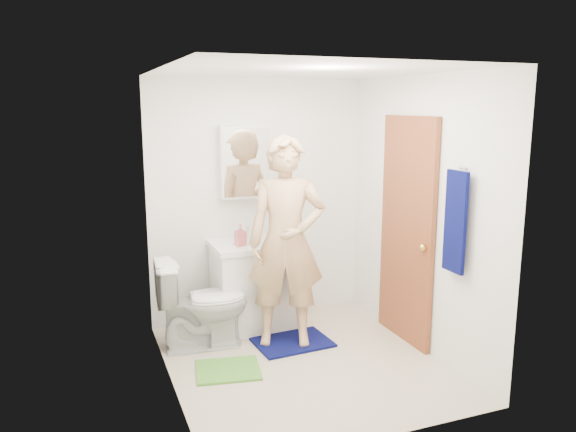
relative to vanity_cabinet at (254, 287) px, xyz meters
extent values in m
cube|color=beige|center=(0.15, -0.91, -0.41)|extent=(2.20, 2.40, 0.02)
cube|color=white|center=(0.15, -0.91, 2.01)|extent=(2.20, 2.40, 0.02)
cube|color=white|center=(0.15, 0.30, 0.80)|extent=(2.20, 0.02, 2.40)
cube|color=white|center=(0.15, -2.12, 0.80)|extent=(2.20, 0.02, 2.40)
cube|color=white|center=(-0.96, -0.91, 0.80)|extent=(0.02, 2.40, 2.40)
cube|color=white|center=(1.26, -0.91, 0.80)|extent=(0.02, 2.40, 2.40)
cube|color=white|center=(0.00, 0.00, 0.00)|extent=(0.75, 0.55, 0.80)
cube|color=white|center=(0.00, 0.00, 0.43)|extent=(0.79, 0.59, 0.05)
cylinder|color=white|center=(0.00, 0.00, 0.44)|extent=(0.40, 0.40, 0.03)
cylinder|color=silver|center=(0.00, 0.18, 0.51)|extent=(0.03, 0.03, 0.12)
cube|color=white|center=(0.00, 0.22, 1.20)|extent=(0.50, 0.12, 0.70)
cube|color=white|center=(0.00, 0.16, 1.20)|extent=(0.46, 0.01, 0.66)
cube|color=#A4532D|center=(1.22, -0.76, 0.62)|extent=(0.05, 0.80, 2.05)
sphere|color=gold|center=(1.18, -1.08, 0.55)|extent=(0.07, 0.07, 0.07)
cube|color=#080D4D|center=(1.18, -1.48, 0.85)|extent=(0.03, 0.24, 0.80)
cylinder|color=silver|center=(1.22, -1.48, 1.27)|extent=(0.06, 0.02, 0.02)
imported|color=white|center=(-0.57, -0.29, 0.01)|extent=(0.84, 0.52, 0.82)
cube|color=#080D4D|center=(0.20, -0.53, -0.39)|extent=(0.70, 0.52, 0.02)
cube|color=#5AAC39|center=(-0.49, -0.84, -0.39)|extent=(0.58, 0.52, 0.02)
imported|color=#D06167|center=(-0.15, -0.09, 0.55)|extent=(0.10, 0.11, 0.20)
imported|color=#5F3C85|center=(0.30, 0.06, 0.50)|extent=(0.17, 0.17, 0.10)
imported|color=tan|center=(0.15, -0.50, 0.56)|extent=(0.80, 0.66, 1.87)
camera|label=1|loc=(-1.56, -4.99, 1.74)|focal=35.00mm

